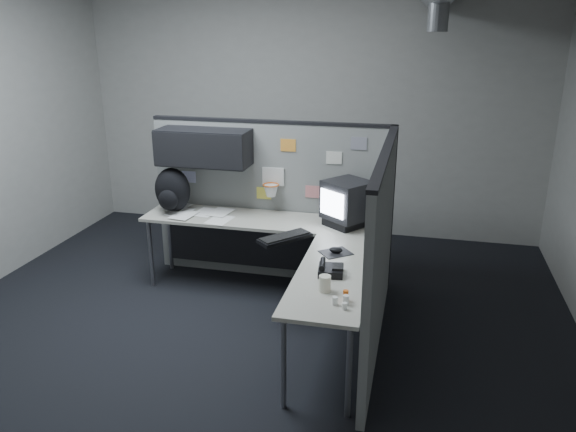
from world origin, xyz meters
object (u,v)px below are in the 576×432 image
(desk, at_px, (279,243))
(phone, at_px, (330,269))
(keyboard, at_px, (285,238))
(backpack, at_px, (172,191))
(monitor, at_px, (347,203))

(desk, relative_size, phone, 10.38)
(keyboard, distance_m, backpack, 1.38)
(monitor, bearing_deg, backpack, 172.66)
(desk, distance_m, phone, 1.03)
(backpack, bearing_deg, keyboard, -7.37)
(desk, height_order, keyboard, keyboard)
(keyboard, xyz_separation_m, phone, (0.50, -0.60, 0.02))
(desk, relative_size, backpack, 5.21)
(monitor, distance_m, keyboard, 0.72)
(monitor, xyz_separation_m, keyboard, (-0.47, -0.50, -0.20))
(desk, xyz_separation_m, keyboard, (0.11, -0.21, 0.14))
(phone, relative_size, backpack, 0.50)
(desk, xyz_separation_m, backpack, (-1.16, 0.28, 0.33))
(phone, bearing_deg, desk, 129.96)
(monitor, height_order, phone, monitor)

